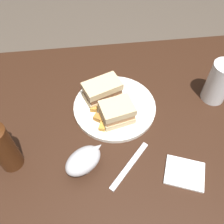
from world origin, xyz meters
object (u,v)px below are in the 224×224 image
at_px(sandwich_half_left, 102,91).
at_px(gravy_boat, 84,160).
at_px(pint_glass, 218,85).
at_px(cider_bottle, 1,145).
at_px(fork, 130,166).
at_px(plate, 115,107).
at_px(napkin, 185,173).
at_px(sandwich_half_right, 117,112).

relative_size(sandwich_half_left, gravy_boat, 1.07).
bearing_deg(pint_glass, sandwich_half_left, 174.93).
distance_m(cider_bottle, fork, 0.36).
bearing_deg(fork, pint_glass, 167.37).
xyz_separation_m(plate, fork, (0.02, -0.22, -0.00)).
xyz_separation_m(plate, cider_bottle, (-0.32, -0.17, 0.10)).
xyz_separation_m(sandwich_half_left, pint_glass, (0.39, -0.03, 0.02)).
bearing_deg(cider_bottle, fork, -9.12).
relative_size(plate, napkin, 2.55).
bearing_deg(sandwich_half_left, gravy_boat, -107.29).
distance_m(pint_glass, cider_bottle, 0.70).
xyz_separation_m(sandwich_half_left, sandwich_half_right, (0.04, -0.10, -0.00)).
bearing_deg(gravy_boat, napkin, -11.08).
relative_size(sandwich_half_right, gravy_boat, 0.88).
height_order(sandwich_half_left, cider_bottle, cider_bottle).
bearing_deg(sandwich_half_right, plate, 89.80).
height_order(plate, napkin, plate).
relative_size(plate, sandwich_half_left, 1.99).
bearing_deg(sandwich_half_left, pint_glass, -5.07).
bearing_deg(gravy_boat, sandwich_half_right, 53.04).
bearing_deg(gravy_boat, pint_glass, 24.60).
height_order(pint_glass, cider_bottle, cider_bottle).
bearing_deg(cider_bottle, gravy_boat, -11.18).
distance_m(sandwich_half_right, cider_bottle, 0.35).
height_order(sandwich_half_right, pint_glass, pint_glass).
bearing_deg(cider_bottle, sandwich_half_right, 18.79).
xyz_separation_m(gravy_boat, fork, (0.13, -0.01, -0.04)).
distance_m(sandwich_half_left, pint_glass, 0.39).
relative_size(sandwich_half_left, napkin, 1.28).
bearing_deg(sandwich_half_left, sandwich_half_right, -69.04).
xyz_separation_m(pint_glass, fork, (-0.34, -0.23, -0.06)).
relative_size(pint_glass, cider_bottle, 0.58).
bearing_deg(fork, gravy_boat, -52.29).
relative_size(plate, sandwich_half_right, 2.42).
bearing_deg(plate, cider_bottle, -152.94).
height_order(gravy_boat, napkin, gravy_boat).
height_order(plate, pint_glass, pint_glass).
distance_m(gravy_boat, cider_bottle, 0.22).
bearing_deg(plate, napkin, -57.40).
bearing_deg(napkin, gravy_boat, 168.92).
height_order(sandwich_half_right, fork, sandwich_half_right).
distance_m(pint_glass, gravy_boat, 0.51).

